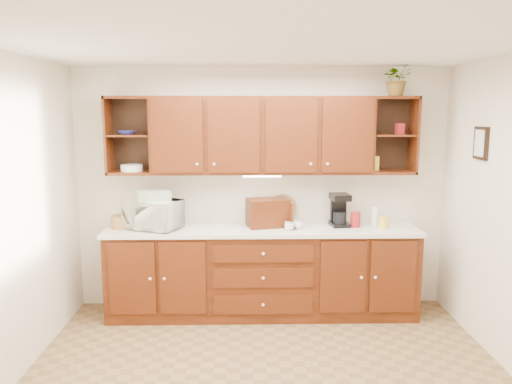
{
  "coord_description": "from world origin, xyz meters",
  "views": [
    {
      "loc": [
        -0.16,
        -3.62,
        2.14
      ],
      "look_at": [
        -0.07,
        1.15,
        1.36
      ],
      "focal_mm": 35.0,
      "sensor_mm": 36.0,
      "label": 1
    }
  ],
  "objects_px": {
    "bread_box": "(268,213)",
    "microwave": "(153,214)",
    "coffee_maker": "(339,210)",
    "potted_plant": "(397,79)"
  },
  "relations": [
    {
      "from": "bread_box",
      "to": "coffee_maker",
      "type": "bearing_deg",
      "value": -11.87
    },
    {
      "from": "coffee_maker",
      "to": "potted_plant",
      "type": "relative_size",
      "value": 0.99
    },
    {
      "from": "microwave",
      "to": "coffee_maker",
      "type": "xyz_separation_m",
      "value": [
        1.94,
        0.1,
        0.02
      ]
    },
    {
      "from": "microwave",
      "to": "bread_box",
      "type": "distance_m",
      "value": 1.19
    },
    {
      "from": "microwave",
      "to": "coffee_maker",
      "type": "bearing_deg",
      "value": 25.17
    },
    {
      "from": "microwave",
      "to": "coffee_maker",
      "type": "relative_size",
      "value": 1.57
    },
    {
      "from": "microwave",
      "to": "coffee_maker",
      "type": "height_order",
      "value": "coffee_maker"
    },
    {
      "from": "bread_box",
      "to": "microwave",
      "type": "bearing_deg",
      "value": 169.0
    },
    {
      "from": "microwave",
      "to": "potted_plant",
      "type": "distance_m",
      "value": 2.85
    },
    {
      "from": "microwave",
      "to": "bread_box",
      "type": "bearing_deg",
      "value": 25.51
    }
  ]
}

